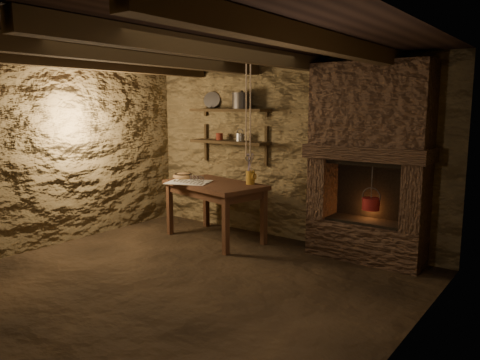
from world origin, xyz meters
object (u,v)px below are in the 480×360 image
Objects in this scene: stoneware_jug at (251,171)px; red_pot at (371,203)px; wooden_bowl at (183,176)px; work_table at (215,209)px; iron_stockpot at (242,101)px.

stoneware_jug is 1.61m from red_pot.
red_pot is at bearing 7.83° from wooden_bowl.
wooden_bowl is at bearing -168.48° from work_table.
wooden_bowl is 0.56× the size of red_pot.
iron_stockpot is (0.10, 0.48, 1.45)m from work_table.
stoneware_jug reaches higher than red_pot.
red_pot is at bearing -3.53° from iron_stockpot.
iron_stockpot is (-0.36, 0.30, 0.91)m from stoneware_jug.
iron_stockpot is 0.50× the size of red_pot.
work_table is at bearing -179.14° from stoneware_jug.
work_table is 5.03× the size of wooden_bowl.
stoneware_jug is 0.76× the size of red_pot.
wooden_bowl is at bearing -172.17° from red_pot.
stoneware_jug reaches higher than work_table.
wooden_bowl is (-0.58, 0.00, 0.40)m from work_table.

